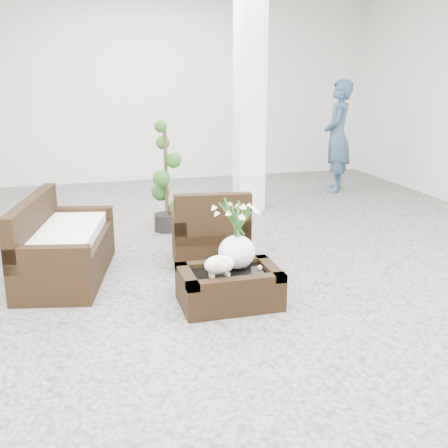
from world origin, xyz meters
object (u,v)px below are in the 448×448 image
object	(u,v)px
coffee_table	(229,288)
armchair	(210,225)
loveseat	(65,238)
topiary	(166,178)

from	to	relation	value
coffee_table	armchair	bearing A→B (deg)	84.82
loveseat	topiary	world-z (taller)	topiary
armchair	topiary	bearing A→B (deg)	-72.46
armchair	topiary	size ratio (longest dim) A/B	0.60
topiary	loveseat	bearing A→B (deg)	-132.35
coffee_table	armchair	xyz separation A→B (m)	(0.11, 1.16, 0.27)
coffee_table	loveseat	bearing A→B (deg)	141.82
coffee_table	topiary	size ratio (longest dim) A/B	0.62
loveseat	topiary	bearing A→B (deg)	-30.02
armchair	topiary	xyz separation A→B (m)	(-0.24, 1.39, 0.29)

